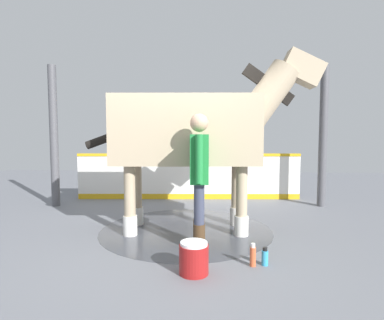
# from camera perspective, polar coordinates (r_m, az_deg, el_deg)

# --- Properties ---
(ground_plane) EXTENTS (16.00, 16.00, 0.02)m
(ground_plane) POSITION_cam_1_polar(r_m,az_deg,el_deg) (4.64, -3.60, -13.44)
(ground_plane) COLOR slate
(wet_patch) EXTENTS (2.57, 2.57, 0.00)m
(wet_patch) POSITION_cam_1_polar(r_m,az_deg,el_deg) (4.83, -1.08, -12.58)
(wet_patch) COLOR #42444C
(wet_patch) RESTS_ON ground
(barrier_wall) EXTENTS (0.43, 4.96, 1.02)m
(barrier_wall) POSITION_cam_1_polar(r_m,az_deg,el_deg) (6.99, -0.60, -3.33)
(barrier_wall) COLOR white
(barrier_wall) RESTS_ON ground
(roof_post_near) EXTENTS (0.16, 0.16, 2.81)m
(roof_post_near) POSITION_cam_1_polar(r_m,az_deg,el_deg) (6.74, 22.82, 3.99)
(roof_post_near) COLOR #4C4C51
(roof_post_near) RESTS_ON ground
(roof_post_far) EXTENTS (0.16, 0.16, 2.81)m
(roof_post_far) POSITION_cam_1_polar(r_m,az_deg,el_deg) (6.83, -23.92, 3.96)
(roof_post_far) COLOR #4C4C51
(roof_post_far) RESTS_ON ground
(horse) EXTENTS (1.12, 3.50, 2.66)m
(horse) POSITION_cam_1_polar(r_m,az_deg,el_deg) (4.61, 0.49, 5.30)
(horse) COLOR tan
(horse) RESTS_ON ground
(handler) EXTENTS (0.68, 0.25, 1.69)m
(handler) POSITION_cam_1_polar(r_m,az_deg,el_deg) (3.88, 1.31, -2.05)
(handler) COLOR #47331E
(handler) RESTS_ON ground
(wash_bucket) EXTENTS (0.30, 0.30, 0.33)m
(wash_bucket) POSITION_cam_1_polar(r_m,az_deg,el_deg) (3.35, 0.34, -17.47)
(wash_bucket) COLOR maroon
(wash_bucket) RESTS_ON ground
(bottle_shampoo) EXTENTS (0.07, 0.07, 0.20)m
(bottle_shampoo) POSITION_cam_1_polar(r_m,az_deg,el_deg) (3.65, 13.18, -16.89)
(bottle_shampoo) COLOR #3399CC
(bottle_shampoo) RESTS_ON ground
(bottle_spray) EXTENTS (0.07, 0.07, 0.25)m
(bottle_spray) POSITION_cam_1_polar(r_m,az_deg,el_deg) (3.59, 11.07, -16.79)
(bottle_spray) COLOR #CC5933
(bottle_spray) RESTS_ON ground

